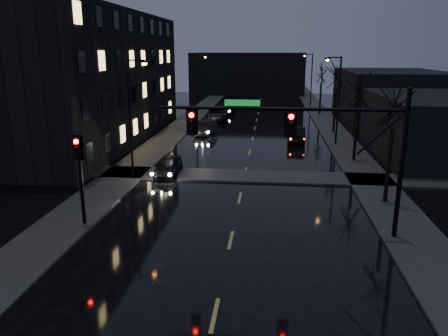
% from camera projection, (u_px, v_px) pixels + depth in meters
% --- Properties ---
extents(sidewalk_left, '(3.00, 140.00, 0.12)m').
position_uv_depth(sidewalk_left, '(175.00, 131.00, 47.07)').
color(sidewalk_left, '#2D2D2B').
rests_on(sidewalk_left, ground).
extents(sidewalk_right, '(3.00, 140.00, 0.12)m').
position_uv_depth(sidewalk_right, '(336.00, 134.00, 45.34)').
color(sidewalk_right, '#2D2D2B').
rests_on(sidewalk_right, ground).
extents(sidewalk_cross, '(40.00, 3.00, 0.12)m').
position_uv_depth(sidewalk_cross, '(244.00, 176.00, 30.37)').
color(sidewalk_cross, '#2D2D2B').
rests_on(sidewalk_cross, ground).
extents(apartment_block, '(12.00, 30.00, 12.00)m').
position_uv_depth(apartment_block, '(79.00, 78.00, 41.53)').
color(apartment_block, black).
rests_on(apartment_block, ground).
extents(commercial_right_near, '(10.00, 14.00, 5.00)m').
position_uv_depth(commercial_right_near, '(441.00, 127.00, 35.36)').
color(commercial_right_near, black).
rests_on(commercial_right_near, ground).
extents(commercial_right_far, '(12.00, 18.00, 6.00)m').
position_uv_depth(commercial_right_far, '(390.00, 94.00, 56.19)').
color(commercial_right_far, black).
rests_on(commercial_right_far, ground).
extents(far_block, '(22.00, 10.00, 8.00)m').
position_uv_depth(far_block, '(248.00, 73.00, 86.75)').
color(far_block, black).
rests_on(far_block, ground).
extents(signal_mast, '(11.11, 0.41, 7.00)m').
position_uv_depth(signal_mast, '(318.00, 135.00, 19.60)').
color(signal_mast, black).
rests_on(signal_mast, ground).
extents(signal_pole_left, '(0.35, 0.41, 4.53)m').
position_uv_depth(signal_pole_left, '(80.00, 168.00, 21.24)').
color(signal_pole_left, black).
rests_on(signal_pole_left, ground).
extents(tree_near, '(3.52, 3.52, 8.08)m').
position_uv_depth(tree_near, '(396.00, 94.00, 23.59)').
color(tree_near, black).
rests_on(tree_near, ground).
extents(tree_mid_a, '(3.30, 3.30, 7.58)m').
position_uv_depth(tree_mid_a, '(359.00, 87.00, 33.29)').
color(tree_mid_a, black).
rests_on(tree_mid_a, ground).
extents(tree_mid_b, '(3.74, 3.74, 8.59)m').
position_uv_depth(tree_mid_b, '(337.00, 69.00, 44.60)').
color(tree_mid_b, black).
rests_on(tree_mid_b, ground).
extents(tree_far, '(3.43, 3.43, 7.88)m').
position_uv_depth(tree_far, '(322.00, 69.00, 58.18)').
color(tree_far, black).
rests_on(tree_far, ground).
extents(streetlight_l_near, '(1.53, 0.28, 8.00)m').
position_uv_depth(streetlight_l_near, '(133.00, 108.00, 29.43)').
color(streetlight_l_near, black).
rests_on(streetlight_l_near, ground).
extents(streetlight_l_far, '(1.53, 0.28, 8.00)m').
position_uv_depth(streetlight_l_far, '(198.00, 81.00, 55.34)').
color(streetlight_l_far, black).
rests_on(streetlight_l_far, ground).
extents(streetlight_r_mid, '(1.53, 0.28, 8.00)m').
position_uv_depth(streetlight_r_mid, '(336.00, 93.00, 39.40)').
color(streetlight_r_mid, black).
rests_on(streetlight_r_mid, ground).
extents(streetlight_r_far, '(1.53, 0.28, 8.00)m').
position_uv_depth(streetlight_r_far, '(310.00, 76.00, 66.28)').
color(streetlight_r_far, black).
rests_on(streetlight_r_far, ground).
extents(oncoming_car_a, '(1.75, 4.06, 1.36)m').
position_uv_depth(oncoming_car_a, '(168.00, 165.00, 30.75)').
color(oncoming_car_a, black).
rests_on(oncoming_car_a, ground).
extents(oncoming_car_b, '(2.04, 4.44, 1.41)m').
position_uv_depth(oncoming_car_b, '(205.00, 128.00, 45.38)').
color(oncoming_car_b, black).
rests_on(oncoming_car_b, ground).
extents(oncoming_car_c, '(2.77, 5.65, 1.54)m').
position_uv_depth(oncoming_car_c, '(216.00, 115.00, 54.13)').
color(oncoming_car_c, black).
rests_on(oncoming_car_c, ground).
extents(oncoming_car_d, '(2.13, 5.16, 1.49)m').
position_uv_depth(oncoming_car_d, '(227.00, 108.00, 60.15)').
color(oncoming_car_d, black).
rests_on(oncoming_car_d, ground).
extents(lead_car, '(1.80, 4.69, 1.53)m').
position_uv_depth(lead_car, '(296.00, 134.00, 41.71)').
color(lead_car, black).
rests_on(lead_car, ground).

